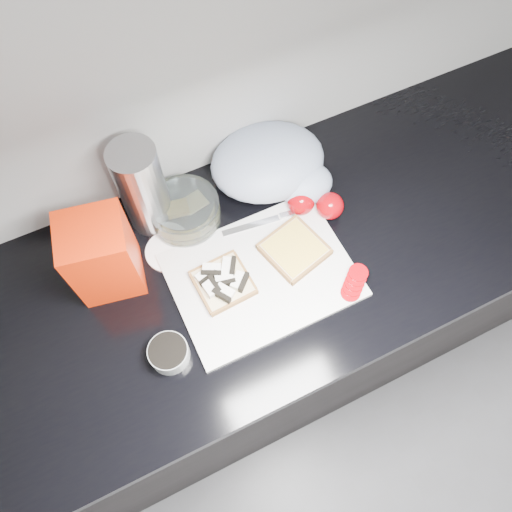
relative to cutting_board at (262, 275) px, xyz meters
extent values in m
cube|color=#B2B2B0|center=(-0.07, 0.34, 0.34)|extent=(3.50, 0.02, 2.50)
cube|color=black|center=(-0.07, 0.04, -0.48)|extent=(3.50, 0.60, 0.86)
cube|color=black|center=(-0.07, 0.04, -0.03)|extent=(3.50, 0.64, 0.04)
cube|color=silver|center=(0.00, 0.00, 0.00)|extent=(0.40, 0.30, 0.01)
cube|color=beige|center=(-0.09, 0.02, 0.01)|extent=(0.12, 0.12, 0.02)
cube|color=white|center=(-0.12, 0.04, 0.03)|extent=(0.05, 0.03, 0.02)
cube|color=black|center=(-0.12, 0.04, 0.03)|extent=(0.05, 0.02, 0.02)
cube|color=white|center=(-0.10, 0.05, 0.03)|extent=(0.05, 0.04, 0.02)
cube|color=black|center=(-0.10, 0.05, 0.03)|extent=(0.04, 0.03, 0.02)
cube|color=white|center=(-0.07, 0.04, 0.03)|extent=(0.04, 0.05, 0.02)
cube|color=black|center=(-0.07, 0.04, 0.03)|extent=(0.03, 0.04, 0.02)
cube|color=white|center=(-0.12, 0.01, 0.03)|extent=(0.03, 0.04, 0.02)
cube|color=black|center=(-0.12, 0.01, 0.03)|extent=(0.02, 0.05, 0.02)
cube|color=white|center=(-0.08, 0.02, 0.03)|extent=(0.04, 0.03, 0.02)
cube|color=black|center=(-0.08, 0.02, 0.03)|extent=(0.05, 0.02, 0.02)
cube|color=white|center=(-0.06, 0.00, 0.03)|extent=(0.05, 0.04, 0.02)
cube|color=black|center=(-0.06, 0.00, 0.03)|extent=(0.04, 0.04, 0.02)
cube|color=white|center=(-0.10, -0.01, 0.03)|extent=(0.04, 0.05, 0.02)
cube|color=black|center=(-0.10, -0.01, 0.03)|extent=(0.03, 0.04, 0.02)
cube|color=beige|center=(0.09, 0.02, 0.01)|extent=(0.15, 0.15, 0.02)
cube|color=gold|center=(0.09, 0.02, 0.02)|extent=(0.13, 0.13, 0.00)
cylinder|color=#94030A|center=(0.16, -0.13, 0.01)|extent=(0.05, 0.05, 0.01)
cylinder|color=#94030A|center=(0.17, -0.12, 0.01)|extent=(0.05, 0.05, 0.01)
cylinder|color=#94030A|center=(0.17, -0.11, 0.02)|extent=(0.06, 0.06, 0.01)
cylinder|color=#94030A|center=(0.18, -0.10, 0.02)|extent=(0.06, 0.06, 0.01)
cylinder|color=#94030A|center=(0.19, -0.10, 0.02)|extent=(0.06, 0.06, 0.01)
cube|color=silver|center=(0.03, 0.12, 0.01)|extent=(0.14, 0.03, 0.00)
cube|color=silver|center=(0.14, 0.11, 0.01)|extent=(0.07, 0.02, 0.01)
cylinder|color=#9CA1A1|center=(-0.25, -0.08, 0.02)|extent=(0.08, 0.08, 0.04)
cylinder|color=black|center=(-0.25, -0.08, 0.03)|extent=(0.08, 0.08, 0.01)
cylinder|color=white|center=(-0.17, 0.15, 0.00)|extent=(0.12, 0.12, 0.01)
cylinder|color=silver|center=(-0.10, 0.21, 0.03)|extent=(0.17, 0.17, 0.07)
cube|color=gold|center=(-0.11, 0.22, 0.02)|extent=(0.06, 0.05, 0.04)
cube|color=#FCED97|center=(-0.07, 0.22, 0.01)|extent=(0.06, 0.06, 0.01)
cube|color=red|center=(-0.30, 0.15, 0.10)|extent=(0.15, 0.15, 0.21)
cylinder|color=#ABACB0|center=(-0.17, 0.25, 0.12)|extent=(0.10, 0.10, 0.25)
ellipsoid|color=#96A3B9|center=(0.13, 0.24, 0.06)|extent=(0.30, 0.26, 0.12)
ellipsoid|color=#96A3B9|center=(0.19, 0.16, 0.04)|extent=(0.15, 0.13, 0.09)
sphere|color=#94030A|center=(0.16, 0.12, 0.03)|extent=(0.07, 0.07, 0.07)
sphere|color=#94030A|center=(0.22, 0.08, 0.03)|extent=(0.07, 0.07, 0.07)
camera|label=1|loc=(-0.22, -0.42, 1.03)|focal=35.00mm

